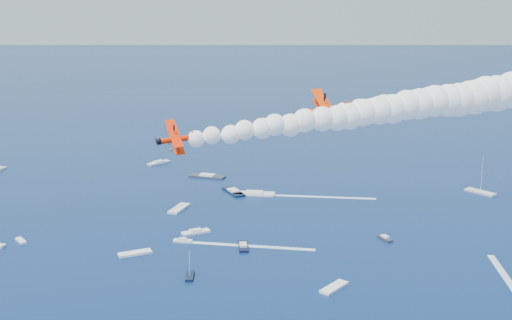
{
  "coord_description": "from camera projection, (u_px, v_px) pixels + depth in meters",
  "views": [
    {
      "loc": [
        5.2,
        -93.58,
        74.27
      ],
      "look_at": [
        7.92,
        13.29,
        47.73
      ],
      "focal_mm": 47.06,
      "sensor_mm": 36.0,
      "label": 1
    }
  ],
  "objects": [
    {
      "name": "biplane_lead",
      "position": [
        327.0,
        111.0,
        114.63
      ],
      "size": [
        10.15,
        12.19,
        9.34
      ],
      "primitive_type": null,
      "rotation": [
        -0.41,
        0.07,
        3.35
      ],
      "color": "#F13405"
    },
    {
      "name": "boat_wakes",
      "position": [
        266.0,
        268.0,
        186.82
      ],
      "size": [
        160.13,
        160.27,
        0.04
      ],
      "color": "white",
      "rests_on": "ground"
    },
    {
      "name": "spectator_boats",
      "position": [
        204.0,
        221.0,
        224.4
      ],
      "size": [
        239.95,
        179.5,
        0.7
      ],
      "color": "silver",
      "rests_on": "ground"
    },
    {
      "name": "smoke_trail_lead",
      "position": [
        512.0,
        88.0,
        121.83
      ],
      "size": [
        73.44,
        34.33,
        12.64
      ],
      "primitive_type": null,
      "rotation": [
        0.0,
        0.0,
        3.35
      ],
      "color": "white"
    },
    {
      "name": "biplane_trail",
      "position": [
        177.0,
        139.0,
        102.77
      ],
      "size": [
        8.31,
        9.72,
        7.35
      ],
      "primitive_type": null,
      "rotation": [
        -0.44,
        0.07,
        3.42
      ],
      "color": "#FF2805"
    },
    {
      "name": "smoke_trail_trail",
      "position": [
        386.0,
        110.0,
        112.39
      ],
      "size": [
        73.82,
        43.1,
        12.64
      ],
      "primitive_type": null,
      "rotation": [
        0.0,
        0.0,
        3.42
      ],
      "color": "white"
    }
  ]
}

